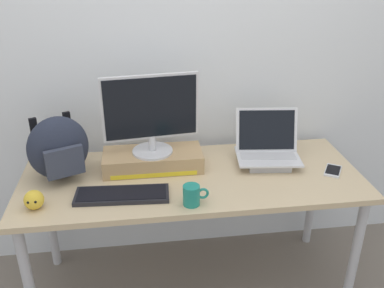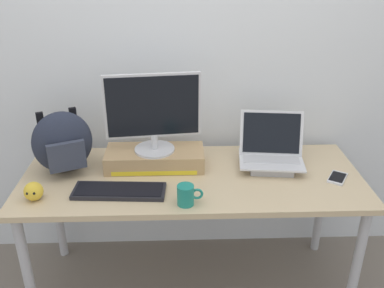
% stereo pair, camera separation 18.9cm
% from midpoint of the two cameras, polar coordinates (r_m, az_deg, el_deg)
% --- Properties ---
extents(ground_plane, '(20.00, 20.00, 0.00)m').
position_cam_midpoint_polar(ground_plane, '(2.61, 2.18, -18.24)').
color(ground_plane, '#70665B').
extents(back_wall, '(7.00, 0.10, 2.60)m').
position_cam_midpoint_polar(back_wall, '(2.39, 1.96, 13.23)').
color(back_wall, silver).
rests_on(back_wall, ground).
extents(desk, '(1.74, 0.69, 0.72)m').
position_cam_midpoint_polar(desk, '(2.22, 2.46, -5.98)').
color(desk, tan).
rests_on(desk, ground).
extents(toner_box_yellow, '(0.52, 0.22, 0.09)m').
position_cam_midpoint_polar(toner_box_yellow, '(2.25, -2.63, -2.00)').
color(toner_box_yellow, tan).
rests_on(toner_box_yellow, desk).
extents(desktop_monitor, '(0.49, 0.21, 0.42)m').
position_cam_midpoint_polar(desktop_monitor, '(2.14, -2.76, 4.20)').
color(desktop_monitor, silver).
rests_on(desktop_monitor, toner_box_yellow).
extents(open_laptop, '(0.36, 0.28, 0.28)m').
position_cam_midpoint_polar(open_laptop, '(2.30, 12.96, -1.75)').
color(open_laptop, '#ADADB2').
rests_on(open_laptop, desk).
extents(external_keyboard, '(0.45, 0.18, 0.02)m').
position_cam_midpoint_polar(external_keyboard, '(2.04, -7.18, -6.37)').
color(external_keyboard, black).
rests_on(external_keyboard, desk).
extents(messenger_backpack, '(0.35, 0.29, 0.33)m').
position_cam_midpoint_polar(messenger_backpack, '(2.22, -14.78, 0.15)').
color(messenger_backpack, '#232838').
rests_on(messenger_backpack, desk).
extents(coffee_mug, '(0.12, 0.08, 0.10)m').
position_cam_midpoint_polar(coffee_mug, '(1.93, 2.05, -6.97)').
color(coffee_mug, '#1E7F70').
rests_on(coffee_mug, desk).
extents(cell_phone, '(0.14, 0.15, 0.01)m').
position_cam_midpoint_polar(cell_phone, '(2.30, 21.32, -4.33)').
color(cell_phone, silver).
rests_on(cell_phone, desk).
extents(plush_toy, '(0.09, 0.09, 0.09)m').
position_cam_midpoint_polar(plush_toy, '(2.06, -18.19, -6.15)').
color(plush_toy, gold).
rests_on(plush_toy, desk).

